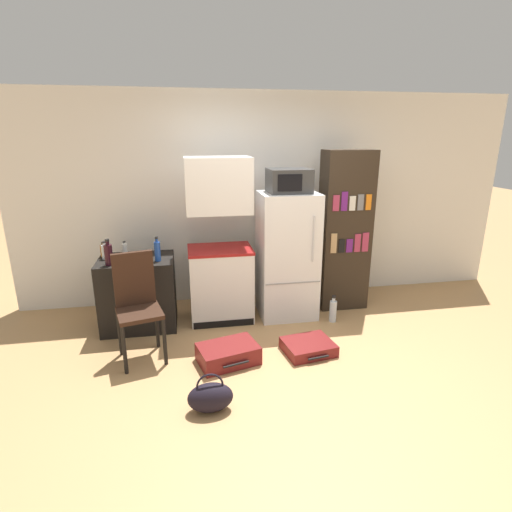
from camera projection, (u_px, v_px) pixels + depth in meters
ground_plane at (295, 376)px, 3.63m from camera, size 24.00×24.00×0.00m
wall_back at (271, 198)px, 5.17m from camera, size 6.40×0.10×2.62m
side_table at (139, 292)px, 4.49m from camera, size 0.81×0.60×0.80m
kitchen_hutch at (220, 249)px, 4.55m from camera, size 0.73×0.54×1.88m
refrigerator at (287, 255)px, 4.69m from camera, size 0.66×0.60×1.48m
microwave at (289, 181)px, 4.44m from camera, size 0.46×0.41×0.26m
bookshelf at (345, 231)px, 4.87m from camera, size 0.59×0.34×1.94m
bottle_clear_short at (105, 252)px, 4.34m from camera, size 0.07×0.07×0.20m
bottle_amber_beer at (104, 251)px, 4.42m from camera, size 0.07×0.07×0.17m
bottle_milk_white at (125, 248)px, 4.54m from camera, size 0.06×0.06×0.14m
bottle_blue_soda at (157, 251)px, 4.26m from camera, size 0.06×0.06×0.27m
bottle_wine_dark at (108, 254)px, 4.12m from camera, size 0.08×0.08×0.28m
chair at (137, 298)px, 3.80m from camera, size 0.49×0.49×1.04m
suitcase_large_flat at (308, 347)px, 4.01m from camera, size 0.54×0.47×0.11m
suitcase_small_flat at (228, 354)px, 3.82m from camera, size 0.63×0.50×0.18m
handbag at (210, 397)px, 3.13m from camera, size 0.36×0.20×0.33m
water_bottle_front at (333, 311)px, 4.65m from camera, size 0.08×0.08×0.32m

